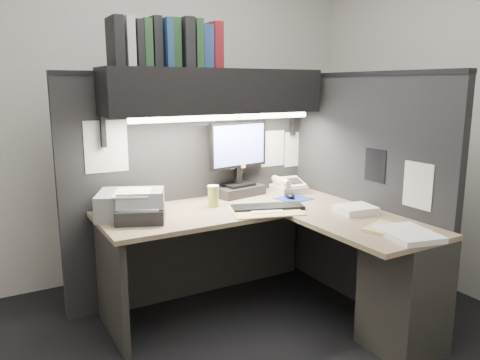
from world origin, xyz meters
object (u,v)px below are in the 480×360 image
Objects in this scene: coffee_cup at (213,197)px; telephone at (289,187)px; keyboard at (268,207)px; desk at (315,265)px; notebook_stack at (141,215)px; printer at (131,204)px; overhead_shelf at (215,91)px; monitor at (238,167)px.

telephone is at bearing 7.20° from coffee_cup.
keyboard is 2.05× the size of telephone.
notebook_stack is (-0.94, 0.51, 0.33)m from desk.
telephone is 1.25m from notebook_stack.
printer is at bearing 145.61° from desk.
desk is at bearing -68.21° from overhead_shelf.
coffee_cup is at bearing 10.47° from notebook_stack.
overhead_shelf is 0.72m from coffee_cup.
printer is at bearing -172.24° from telephone.
overhead_shelf is at bearing -173.16° from monitor.
monitor is at bearing 95.82° from desk.
desk is 1.33m from overhead_shelf.
coffee_cup is (-0.29, 0.23, 0.06)m from keyboard.
telephone reaches higher than notebook_stack.
monitor is at bearing 17.04° from overhead_shelf.
notebook_stack is at bearing -169.53° from coffee_cup.
keyboard is at bearing -103.33° from monitor.
desk is 0.81m from coffee_cup.
desk is 0.49m from keyboard.
notebook_stack is at bearing 151.26° from desk.
notebook_stack is (-1.23, -0.19, -0.00)m from telephone.
telephone is at bearing 67.02° from desk.
notebook_stack is at bearing -59.33° from printer.
printer reaches higher than notebook_stack.
telephone is at bearing 8.64° from notebook_stack.
monitor reaches higher than telephone.
desk is 1.12m from notebook_stack.
printer reaches higher than coffee_cup.
overhead_shelf is 1.00m from notebook_stack.
keyboard is at bearing 6.17° from printer.
coffee_cup is (-0.09, -0.14, -0.70)m from overhead_shelf.
keyboard is at bearing 105.82° from desk.
monitor is 1.15× the size of keyboard.
printer is (-1.25, -0.05, 0.03)m from telephone.
overhead_shelf is 3.26× the size of keyboard.
overhead_shelf reaches higher than keyboard.
monitor is at bearing 33.28° from coffee_cup.
overhead_shelf is 6.69× the size of telephone.
keyboard is (-0.11, 0.38, 0.30)m from desk.
telephone is 1.71× the size of coffee_cup.
overhead_shelf is at bearing -179.33° from telephone.
keyboard is at bearing -9.20° from notebook_stack.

